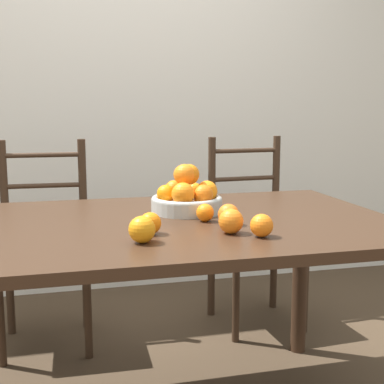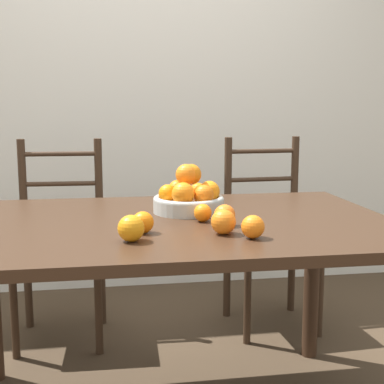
% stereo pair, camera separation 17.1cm
% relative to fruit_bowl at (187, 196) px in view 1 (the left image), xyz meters
% --- Properties ---
extents(wall_back, '(8.00, 0.06, 2.60)m').
position_rel_fruit_bowl_xyz_m(wall_back, '(-0.09, 1.43, 0.48)').
color(wall_back, silver).
rests_on(wall_back, ground_plane).
extents(dining_table, '(1.56, 1.01, 0.76)m').
position_rel_fruit_bowl_xyz_m(dining_table, '(-0.09, -0.13, -0.16)').
color(dining_table, '#382316').
rests_on(dining_table, ground_plane).
extents(fruit_bowl, '(0.27, 0.27, 0.18)m').
position_rel_fruit_bowl_xyz_m(fruit_bowl, '(0.00, 0.00, 0.00)').
color(fruit_bowl, '#B2B7B2').
rests_on(fruit_bowl, dining_table).
extents(orange_loose_0, '(0.06, 0.06, 0.06)m').
position_rel_fruit_bowl_xyz_m(orange_loose_0, '(0.02, -0.17, -0.03)').
color(orange_loose_0, orange).
rests_on(orange_loose_0, dining_table).
extents(orange_loose_1, '(0.08, 0.08, 0.08)m').
position_rel_fruit_bowl_xyz_m(orange_loose_1, '(0.05, -0.36, -0.02)').
color(orange_loose_1, orange).
rests_on(orange_loose_1, dining_table).
extents(orange_loose_2, '(0.07, 0.07, 0.07)m').
position_rel_fruit_bowl_xyz_m(orange_loose_2, '(-0.19, -0.31, -0.03)').
color(orange_loose_2, orange).
rests_on(orange_loose_2, dining_table).
extents(orange_loose_3, '(0.07, 0.07, 0.07)m').
position_rel_fruit_bowl_xyz_m(orange_loose_3, '(0.08, -0.25, -0.03)').
color(orange_loose_3, orange).
rests_on(orange_loose_3, dining_table).
extents(orange_loose_4, '(0.07, 0.07, 0.07)m').
position_rel_fruit_bowl_xyz_m(orange_loose_4, '(0.13, -0.42, -0.03)').
color(orange_loose_4, orange).
rests_on(orange_loose_4, dining_table).
extents(orange_loose_5, '(0.08, 0.08, 0.08)m').
position_rel_fruit_bowl_xyz_m(orange_loose_5, '(-0.23, -0.41, -0.02)').
color(orange_loose_5, orange).
rests_on(orange_loose_5, dining_table).
extents(chair_left, '(0.43, 0.41, 0.99)m').
position_rel_fruit_bowl_xyz_m(chair_left, '(-0.54, 0.69, -0.36)').
color(chair_left, '#382619').
rests_on(chair_left, ground_plane).
extents(chair_right, '(0.44, 0.42, 0.99)m').
position_rel_fruit_bowl_xyz_m(chair_right, '(0.53, 0.69, -0.36)').
color(chair_right, '#382619').
rests_on(chair_right, ground_plane).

